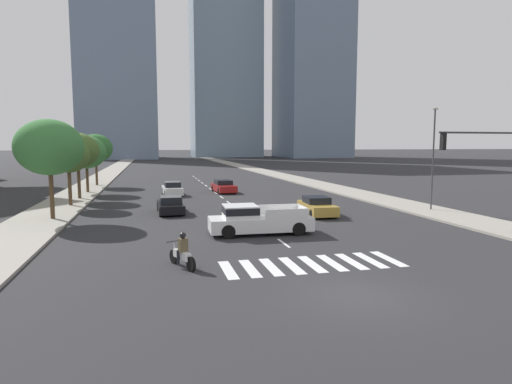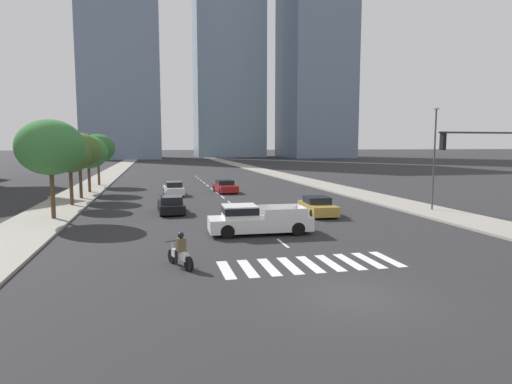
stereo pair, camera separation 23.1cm
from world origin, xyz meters
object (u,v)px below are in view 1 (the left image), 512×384
at_px(sedan_gold_1, 317,207).
at_px(sedan_black_2, 170,205).
at_px(street_tree_third, 78,151).
at_px(sedan_red_3, 224,187).
at_px(motorcycle_lead, 182,254).
at_px(sedan_white_0, 172,189).
at_px(pickup_truck, 255,220).
at_px(street_lamp_east, 433,151).
at_px(traffic_signal_near, 489,160).
at_px(street_tree_second, 68,155).
at_px(street_tree_fourth, 86,152).
at_px(street_tree_fifth, 96,148).
at_px(street_tree_nearest, 49,147).

height_order(sedan_gold_1, sedan_black_2, sedan_gold_1).
xyz_separation_m(sedan_black_2, street_tree_third, (-7.74, 9.82, 3.89)).
height_order(sedan_gold_1, sedan_red_3, sedan_gold_1).
distance_m(motorcycle_lead, sedan_white_0, 25.91).
bearing_deg(pickup_truck, sedan_red_3, -92.48).
bearing_deg(sedan_white_0, street_tree_third, 96.77).
distance_m(motorcycle_lead, street_lamp_east, 22.54).
bearing_deg(sedan_white_0, sedan_black_2, 173.04).
distance_m(pickup_truck, traffic_signal_near, 12.93).
bearing_deg(sedan_black_2, street_tree_second, 54.13).
relative_size(sedan_gold_1, street_lamp_east, 0.57).
bearing_deg(sedan_white_0, street_tree_second, 122.66).
height_order(sedan_black_2, street_lamp_east, street_lamp_east).
height_order(sedan_gold_1, street_tree_fourth, street_tree_fourth).
bearing_deg(street_tree_fifth, sedan_white_0, -54.28).
bearing_deg(street_tree_nearest, street_tree_fourth, 90.00).
distance_m(sedan_red_3, traffic_signal_near, 27.58).
xyz_separation_m(street_tree_fourth, street_tree_fifth, (0.00, 7.89, 0.34)).
xyz_separation_m(pickup_truck, traffic_signal_near, (11.84, -3.93, 3.42)).
height_order(street_lamp_east, street_tree_third, street_lamp_east).
bearing_deg(street_tree_third, street_lamp_east, -26.77).
xyz_separation_m(pickup_truck, street_tree_nearest, (-12.07, 7.37, 4.04)).
bearing_deg(street_tree_fifth, motorcycle_lead, -78.61).
height_order(sedan_white_0, street_tree_fifth, street_tree_fifth).
height_order(sedan_white_0, street_lamp_east, street_lamp_east).
height_order(pickup_truck, sedan_black_2, pickup_truck).
distance_m(traffic_signal_near, street_tree_nearest, 26.45).
bearing_deg(street_tree_nearest, traffic_signal_near, -25.31).
bearing_deg(motorcycle_lead, pickup_truck, -61.38).
bearing_deg(sedan_gold_1, street_tree_third, -122.25).
bearing_deg(sedan_black_2, street_lamp_east, -103.15).
relative_size(pickup_truck, sedan_white_0, 1.34).
xyz_separation_m(motorcycle_lead, sedan_gold_1, (10.37, 11.20, 0.02)).
bearing_deg(street_tree_nearest, motorcycle_lead, -60.03).
xyz_separation_m(street_tree_second, street_tree_fourth, (0.00, 9.97, 0.08)).
xyz_separation_m(sedan_red_3, street_tree_second, (-13.83, -7.52, 3.57)).
height_order(sedan_white_0, street_tree_nearest, street_tree_nearest).
distance_m(street_tree_third, street_tree_fifth, 13.24).
relative_size(sedan_white_0, street_tree_fifth, 0.71).
height_order(pickup_truck, street_tree_third, street_tree_third).
bearing_deg(street_tree_third, sedan_white_0, 10.32).
relative_size(motorcycle_lead, pickup_truck, 0.34).
relative_size(sedan_gold_1, street_tree_fifth, 0.71).
bearing_deg(traffic_signal_near, street_tree_fourth, -49.39).
distance_m(sedan_white_0, traffic_signal_near, 28.84).
relative_size(pickup_truck, street_lamp_east, 0.77).
height_order(pickup_truck, street_tree_fifth, street_tree_fifth).
height_order(street_lamp_east, street_tree_fifth, street_lamp_east).
bearing_deg(street_tree_fourth, street_tree_third, -90.00).
bearing_deg(street_tree_fifth, street_lamp_east, -44.86).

